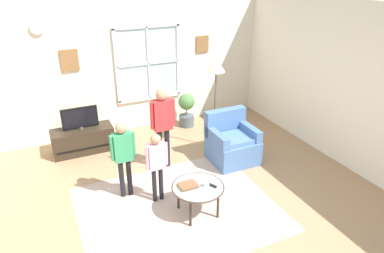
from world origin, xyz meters
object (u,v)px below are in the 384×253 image
(remote_near_books, at_px, (191,185))
(coffee_table, at_px, (198,188))
(tv_stand, at_px, (83,140))
(book_stack, at_px, (188,185))
(armchair, at_px, (232,143))
(person_red_shirt, at_px, (163,120))
(cup, at_px, (207,184))
(person_pink_shirt, at_px, (157,160))
(television, at_px, (80,118))
(person_green_shirt, at_px, (123,151))
(floor_lamp, at_px, (216,75))
(remote_near_cup, at_px, (212,185))
(potted_plant_by_window, at_px, (186,109))

(remote_near_books, bearing_deg, coffee_table, -41.60)
(tv_stand, xyz_separation_m, book_stack, (1.02, -2.45, 0.24))
(armchair, distance_m, person_red_shirt, 1.32)
(cup, distance_m, person_pink_shirt, 0.78)
(television, bearing_deg, armchair, -31.43)
(person_green_shirt, height_order, floor_lamp, floor_lamp)
(person_pink_shirt, bearing_deg, floor_lamp, 36.30)
(remote_near_cup, distance_m, person_pink_shirt, 0.85)
(television, distance_m, book_stack, 2.66)
(tv_stand, bearing_deg, coffee_table, -65.47)
(armchair, relative_size, potted_plant_by_window, 1.21)
(coffee_table, bearing_deg, television, 114.56)
(floor_lamp, bearing_deg, person_red_shirt, -165.82)
(coffee_table, distance_m, remote_near_books, 0.10)
(armchair, bearing_deg, person_red_shirt, 166.69)
(remote_near_books, relative_size, potted_plant_by_window, 0.19)
(coffee_table, distance_m, person_green_shirt, 1.19)
(cup, height_order, floor_lamp, floor_lamp)
(book_stack, height_order, cup, cup)
(remote_near_cup, xyz_separation_m, person_red_shirt, (-0.16, 1.43, 0.43))
(cup, bearing_deg, remote_near_cup, -17.52)
(tv_stand, height_order, person_pink_shirt, person_pink_shirt)
(remote_near_books, relative_size, person_red_shirt, 0.10)
(floor_lamp, bearing_deg, person_pink_shirt, -143.70)
(remote_near_books, height_order, person_green_shirt, person_green_shirt)
(cup, relative_size, person_green_shirt, 0.07)
(tv_stand, relative_size, television, 1.72)
(remote_near_cup, height_order, person_green_shirt, person_green_shirt)
(coffee_table, bearing_deg, tv_stand, 114.53)
(tv_stand, relative_size, person_green_shirt, 0.91)
(tv_stand, distance_m, book_stack, 2.67)
(remote_near_books, distance_m, remote_near_cup, 0.28)
(person_green_shirt, bearing_deg, remote_near_cup, -42.87)
(person_pink_shirt, bearing_deg, television, 110.60)
(remote_near_cup, height_order, person_red_shirt, person_red_shirt)
(coffee_table, relative_size, potted_plant_by_window, 1.01)
(book_stack, bearing_deg, potted_plant_by_window, 66.38)
(person_green_shirt, height_order, person_pink_shirt, person_green_shirt)
(book_stack, bearing_deg, remote_near_books, 15.54)
(coffee_table, bearing_deg, potted_plant_by_window, 68.96)
(book_stack, xyz_separation_m, person_red_shirt, (0.14, 1.31, 0.42))
(tv_stand, height_order, potted_plant_by_window, potted_plant_by_window)
(coffee_table, bearing_deg, person_red_shirt, 89.40)
(book_stack, bearing_deg, coffee_table, -22.18)
(tv_stand, height_order, television, television)
(tv_stand, height_order, cup, cup)
(armchair, xyz_separation_m, coffee_table, (-1.18, -1.08, 0.08))
(tv_stand, height_order, floor_lamp, floor_lamp)
(armchair, distance_m, cup, 1.57)
(tv_stand, height_order, coffee_table, tv_stand)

